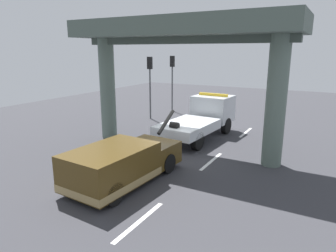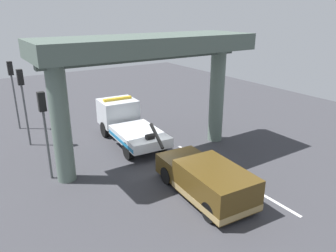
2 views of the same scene
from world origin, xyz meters
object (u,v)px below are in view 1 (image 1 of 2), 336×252
object	(u,v)px
traffic_light_near	(106,83)
traffic_light_far	(150,74)
tow_truck_white	(203,116)
towed_van_green	(122,164)
traffic_light_mid	(172,71)

from	to	relation	value
traffic_light_near	traffic_light_far	world-z (taller)	traffic_light_far
traffic_light_near	traffic_light_far	size ratio (longest dim) A/B	0.94
tow_truck_white	traffic_light_far	distance (m)	6.33
traffic_light_far	traffic_light_near	bearing A→B (deg)	180.00
tow_truck_white	traffic_light_near	size ratio (longest dim) A/B	1.67
towed_van_green	traffic_light_near	distance (m)	8.04
traffic_light_far	traffic_light_mid	size ratio (longest dim) A/B	1.00
tow_truck_white	traffic_light_mid	xyz separation A→B (m)	(6.00, 5.39, 2.19)
traffic_light_near	traffic_light_far	xyz separation A→B (m)	(5.00, 0.00, 0.20)
towed_van_green	traffic_light_mid	size ratio (longest dim) A/B	1.14
traffic_light_mid	traffic_light_far	bearing A→B (deg)	180.00
towed_van_green	traffic_light_far	world-z (taller)	traffic_light_far
tow_truck_white	towed_van_green	world-z (taller)	tow_truck_white
tow_truck_white	traffic_light_near	xyz separation A→B (m)	(-2.50, 5.39, 1.98)
traffic_light_near	traffic_light_far	bearing A→B (deg)	0.00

